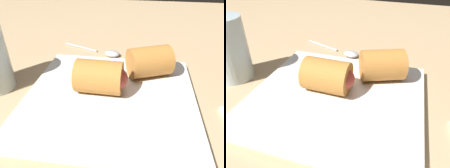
% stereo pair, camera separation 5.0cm
% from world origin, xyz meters
% --- Properties ---
extents(table_surface, '(1.80, 1.40, 0.02)m').
position_xyz_m(table_surface, '(0.00, 0.00, 0.01)').
color(table_surface, tan).
rests_on(table_surface, ground).
extents(serving_plate, '(0.27, 0.26, 0.01)m').
position_xyz_m(serving_plate, '(-0.00, 0.03, 0.03)').
color(serving_plate, white).
rests_on(serving_plate, table_surface).
extents(roll_front_left, '(0.09, 0.08, 0.06)m').
position_xyz_m(roll_front_left, '(-0.07, -0.05, 0.06)').
color(roll_front_left, '#B77533').
rests_on(roll_front_left, serving_plate).
extents(roll_front_right, '(0.08, 0.06, 0.06)m').
position_xyz_m(roll_front_right, '(0.01, 0.02, 0.06)').
color(roll_front_right, '#B77533').
rests_on(roll_front_right, serving_plate).
extents(spoon, '(0.15, 0.07, 0.01)m').
position_xyz_m(spoon, '(0.03, -0.15, 0.03)').
color(spoon, '#B2B2B7').
rests_on(spoon, table_surface).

